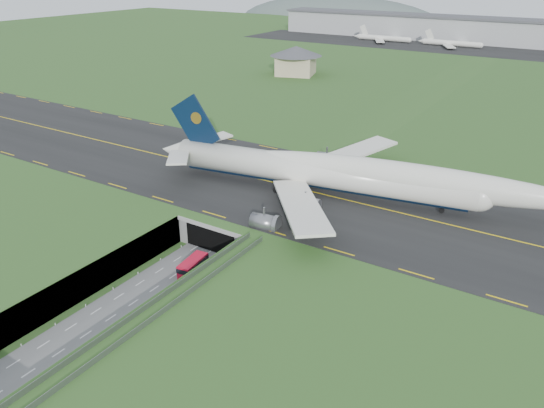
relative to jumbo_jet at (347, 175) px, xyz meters
The scene contains 10 objects.
ground 39.74m from the jumbo_jet, 116.16° to the right, with size 900.00×900.00×0.00m, color #2F5522.
airfield_deck 38.98m from the jumbo_jet, 116.16° to the right, with size 800.00×800.00×6.00m, color gray.
trench_road 46.32m from the jumbo_jet, 111.94° to the right, with size 12.00×75.00×0.20m, color slate.
taxiway 17.64m from the jumbo_jet, behind, with size 800.00×44.00×0.18m, color black.
tunnel_portal 25.52m from the jumbo_jet, 133.88° to the right, with size 17.00×22.30×6.00m.
guideway 53.94m from the jumbo_jet, 96.20° to the right, with size 3.00×53.00×7.05m.
jumbo_jet is the anchor object (origin of this frame).
shuttle_tram 38.46m from the jumbo_jet, 112.93° to the right, with size 3.43×7.19×2.84m.
service_building 138.91m from the jumbo_jet, 124.62° to the left, with size 29.33×29.33×12.71m.
cargo_terminal 265.80m from the jumbo_jet, 93.65° to the left, with size 320.00×67.00×15.60m.
Camera 1 is at (59.88, -63.31, 52.71)m, focal length 35.00 mm.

